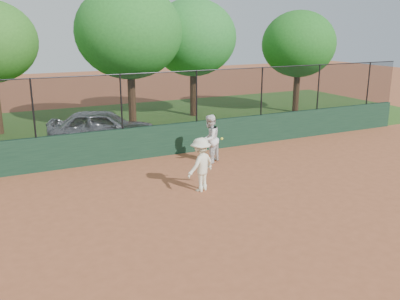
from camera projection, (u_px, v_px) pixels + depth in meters
name	position (u px, v px, depth m)	size (l,w,h in m)	color
ground	(209.00, 218.00, 11.58)	(80.00, 80.00, 0.00)	#A35634
back_wall	(136.00, 143.00, 16.61)	(26.00, 0.20, 1.20)	#1B3C27
grass_strip	(99.00, 127.00, 21.97)	(36.00, 12.00, 0.01)	#284F18
parked_car	(103.00, 127.00, 18.49)	(1.78, 4.42, 1.51)	#A2A6AB
player_second	(210.00, 139.00, 16.09)	(0.86, 0.67, 1.77)	white
player_main	(201.00, 165.00, 13.33)	(1.22, 1.00, 1.70)	white
fence_assembly	(134.00, 100.00, 16.16)	(26.00, 0.06, 2.00)	black
tree_2	(129.00, 32.00, 20.47)	(5.01, 4.55, 6.72)	#4B2E1B
tree_3	(193.00, 38.00, 23.67)	(4.71, 4.29, 6.25)	#3D2414
tree_4	(299.00, 44.00, 24.78)	(4.24, 3.85, 5.67)	#442918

